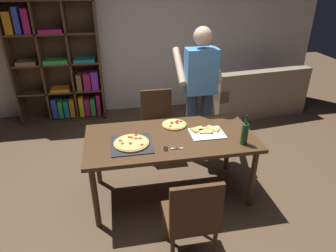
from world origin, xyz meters
TOP-DOWN VIEW (x-y plane):
  - ground_plane at (0.00, 0.00)m, footprint 12.00×12.00m
  - back_wall at (0.00, 2.60)m, footprint 6.40×0.10m
  - dining_table at (0.00, 0.00)m, footprint 1.78×0.88m
  - chair_near_camera at (-0.00, -0.92)m, footprint 0.42×0.42m
  - chair_far_side at (0.00, 0.92)m, footprint 0.42×0.42m
  - couch at (1.91, 1.99)m, footprint 1.79×1.04m
  - bookshelf at (-1.41, 2.38)m, footprint 1.40×0.35m
  - person_serving_pizza at (0.51, 0.70)m, footprint 0.55×0.54m
  - pepperoni_pizza_on_tray at (-0.42, -0.09)m, footprint 0.41×0.41m
  - pizza_slices_on_towel at (0.39, 0.02)m, footprint 0.36×0.28m
  - wine_bottle at (0.69, -0.28)m, footprint 0.07×0.07m
  - kitchen_scissors at (-0.06, -0.24)m, footprint 0.20×0.09m
  - second_pizza_plain at (0.09, 0.25)m, footprint 0.28×0.28m

SIDE VIEW (x-z plane):
  - ground_plane at x=0.00m, z-range 0.00..0.00m
  - couch at x=1.91m, z-range -0.12..0.73m
  - chair_near_camera at x=0.00m, z-range 0.06..0.96m
  - chair_far_side at x=0.00m, z-range 0.06..0.96m
  - dining_table at x=0.00m, z-range 0.30..1.05m
  - kitchen_scissors at x=-0.06m, z-range 0.75..0.76m
  - pizza_slices_on_towel at x=0.39m, z-range 0.75..0.78m
  - second_pizza_plain at x=0.09m, z-range 0.75..0.78m
  - pepperoni_pizza_on_tray at x=-0.42m, z-range 0.75..0.78m
  - wine_bottle at x=0.69m, z-range 0.71..1.03m
  - bookshelf at x=-1.41m, z-range -0.07..1.88m
  - person_serving_pizza at x=0.51m, z-range 0.12..1.87m
  - back_wall at x=0.00m, z-range 0.00..2.80m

